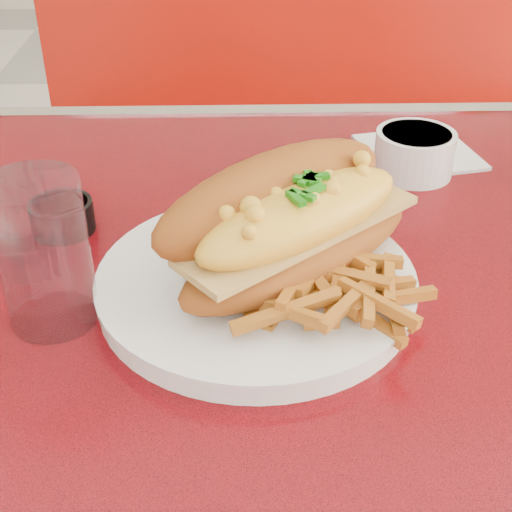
{
  "coord_description": "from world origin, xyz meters",
  "views": [
    {
      "loc": [
        -0.19,
        -0.53,
        1.14
      ],
      "look_at": [
        -0.17,
        -0.03,
        0.81
      ],
      "focal_mm": 50.0,
      "sensor_mm": 36.0,
      "label": 1
    }
  ],
  "objects_px": {
    "sauce_cup_left": "(62,215)",
    "water_tumbler": "(44,253)",
    "diner_table": "(422,400)",
    "fork": "(321,253)",
    "gravy_ramekin": "(414,152)",
    "dinner_plate": "(256,283)",
    "booth_bench_far": "(324,244)",
    "mac_hoagie": "(291,220)"
  },
  "relations": [
    {
      "from": "sauce_cup_left",
      "to": "water_tumbler",
      "type": "height_order",
      "value": "water_tumbler"
    },
    {
      "from": "diner_table",
      "to": "fork",
      "type": "bearing_deg",
      "value": 176.53
    },
    {
      "from": "sauce_cup_left",
      "to": "gravy_ramekin",
      "type": "bearing_deg",
      "value": 17.4
    },
    {
      "from": "sauce_cup_left",
      "to": "water_tumbler",
      "type": "relative_size",
      "value": 0.57
    },
    {
      "from": "dinner_plate",
      "to": "fork",
      "type": "distance_m",
      "value": 0.07
    },
    {
      "from": "fork",
      "to": "sauce_cup_left",
      "type": "distance_m",
      "value": 0.26
    },
    {
      "from": "diner_table",
      "to": "gravy_ramekin",
      "type": "distance_m",
      "value": 0.28
    },
    {
      "from": "fork",
      "to": "gravy_ramekin",
      "type": "height_order",
      "value": "gravy_ramekin"
    },
    {
      "from": "dinner_plate",
      "to": "water_tumbler",
      "type": "height_order",
      "value": "water_tumbler"
    },
    {
      "from": "booth_bench_far",
      "to": "fork",
      "type": "xyz_separation_m",
      "value": [
        -0.11,
        -0.8,
        0.5
      ]
    },
    {
      "from": "water_tumbler",
      "to": "dinner_plate",
      "type": "bearing_deg",
      "value": 9.64
    },
    {
      "from": "dinner_plate",
      "to": "sauce_cup_left",
      "type": "xyz_separation_m",
      "value": [
        -0.19,
        0.11,
        0.01
      ]
    },
    {
      "from": "booth_bench_far",
      "to": "diner_table",
      "type": "bearing_deg",
      "value": -90.0
    },
    {
      "from": "dinner_plate",
      "to": "fork",
      "type": "height_order",
      "value": "same"
    },
    {
      "from": "gravy_ramekin",
      "to": "sauce_cup_left",
      "type": "relative_size",
      "value": 1.27
    },
    {
      "from": "gravy_ramekin",
      "to": "sauce_cup_left",
      "type": "distance_m",
      "value": 0.4
    },
    {
      "from": "diner_table",
      "to": "mac_hoagie",
      "type": "xyz_separation_m",
      "value": [
        -0.14,
        -0.01,
        0.23
      ]
    },
    {
      "from": "diner_table",
      "to": "gravy_ramekin",
      "type": "height_order",
      "value": "gravy_ramekin"
    },
    {
      "from": "diner_table",
      "to": "fork",
      "type": "xyz_separation_m",
      "value": [
        -0.11,
        0.01,
        0.18
      ]
    },
    {
      "from": "diner_table",
      "to": "gravy_ramekin",
      "type": "relative_size",
      "value": 13.14
    },
    {
      "from": "booth_bench_far",
      "to": "gravy_ramekin",
      "type": "xyz_separation_m",
      "value": [
        0.01,
        -0.61,
        0.51
      ]
    },
    {
      "from": "mac_hoagie",
      "to": "gravy_ramekin",
      "type": "relative_size",
      "value": 2.9
    },
    {
      "from": "mac_hoagie",
      "to": "dinner_plate",
      "type": "bearing_deg",
      "value": 165.21
    },
    {
      "from": "booth_bench_far",
      "to": "mac_hoagie",
      "type": "relative_size",
      "value": 4.42
    },
    {
      "from": "gravy_ramekin",
      "to": "water_tumbler",
      "type": "xyz_separation_m",
      "value": [
        -0.36,
        -0.26,
        0.04
      ]
    },
    {
      "from": "fork",
      "to": "gravy_ramekin",
      "type": "bearing_deg",
      "value": -52.39
    },
    {
      "from": "sauce_cup_left",
      "to": "diner_table",
      "type": "bearing_deg",
      "value": -13.26
    },
    {
      "from": "booth_bench_far",
      "to": "fork",
      "type": "bearing_deg",
      "value": -98.09
    },
    {
      "from": "water_tumbler",
      "to": "fork",
      "type": "bearing_deg",
      "value": 15.23
    },
    {
      "from": "diner_table",
      "to": "booth_bench_far",
      "type": "xyz_separation_m",
      "value": [
        0.0,
        0.81,
        -0.32
      ]
    },
    {
      "from": "fork",
      "to": "gravy_ramekin",
      "type": "xyz_separation_m",
      "value": [
        0.13,
        0.2,
        0.01
      ]
    },
    {
      "from": "diner_table",
      "to": "water_tumbler",
      "type": "height_order",
      "value": "water_tumbler"
    },
    {
      "from": "booth_bench_far",
      "to": "fork",
      "type": "height_order",
      "value": "booth_bench_far"
    },
    {
      "from": "mac_hoagie",
      "to": "booth_bench_far",
      "type": "bearing_deg",
      "value": 40.9
    },
    {
      "from": "sauce_cup_left",
      "to": "water_tumbler",
      "type": "xyz_separation_m",
      "value": [
        0.02,
        -0.14,
        0.05
      ]
    },
    {
      "from": "booth_bench_far",
      "to": "water_tumbler",
      "type": "relative_size",
      "value": 9.3
    },
    {
      "from": "water_tumbler",
      "to": "mac_hoagie",
      "type": "bearing_deg",
      "value": 11.99
    },
    {
      "from": "mac_hoagie",
      "to": "gravy_ramekin",
      "type": "xyz_separation_m",
      "value": [
        0.16,
        0.22,
        -0.04
      ]
    },
    {
      "from": "diner_table",
      "to": "sauce_cup_left",
      "type": "distance_m",
      "value": 0.42
    },
    {
      "from": "booth_bench_far",
      "to": "water_tumbler",
      "type": "xyz_separation_m",
      "value": [
        -0.34,
        -0.87,
        0.55
      ]
    },
    {
      "from": "fork",
      "to": "sauce_cup_left",
      "type": "bearing_deg",
      "value": 52.64
    },
    {
      "from": "diner_table",
      "to": "sauce_cup_left",
      "type": "bearing_deg",
      "value": 166.74
    }
  ]
}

